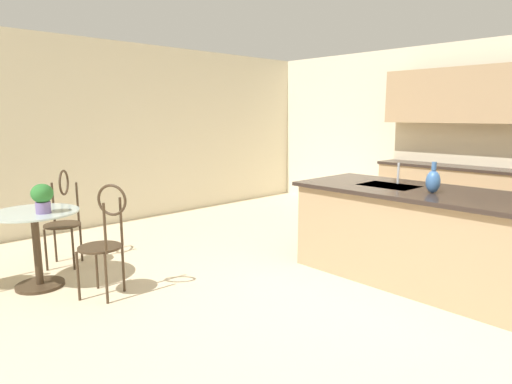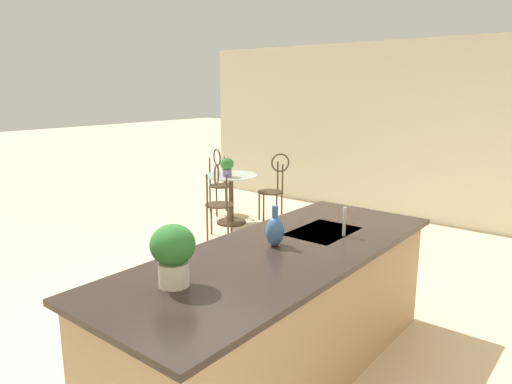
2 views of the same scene
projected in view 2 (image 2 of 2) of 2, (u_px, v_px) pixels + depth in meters
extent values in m
plane|color=beige|center=(222.00, 319.00, 4.15)|extent=(40.00, 40.00, 0.00)
cube|color=beige|center=(412.00, 132.00, 7.09)|extent=(0.12, 7.80, 2.70)
cube|color=tan|center=(280.00, 315.00, 3.30)|extent=(2.70, 0.96, 0.88)
cube|color=#2D231E|center=(281.00, 253.00, 3.20)|extent=(2.80, 1.06, 0.04)
cube|color=#B2B5BA|center=(323.00, 233.00, 3.62)|extent=(0.56, 0.40, 0.03)
cylinder|color=#3D2D1E|center=(231.00, 222.00, 7.09)|extent=(0.44, 0.44, 0.03)
cylinder|color=#3D2D1E|center=(231.00, 199.00, 7.01)|extent=(0.07, 0.07, 0.69)
cylinder|color=#B2C6C1|center=(231.00, 175.00, 6.93)|extent=(0.80, 0.80, 0.01)
cylinder|color=#3D2D1E|center=(211.00, 219.00, 6.51)|extent=(0.03, 0.03, 0.45)
cylinder|color=#3D2D1E|center=(231.00, 219.00, 6.48)|extent=(0.03, 0.03, 0.45)
cylinder|color=#3D2D1E|center=(207.00, 224.00, 6.24)|extent=(0.03, 0.03, 0.45)
cylinder|color=#3D2D1E|center=(228.00, 225.00, 6.21)|extent=(0.03, 0.03, 0.45)
cylinder|color=#3D2D1E|center=(219.00, 205.00, 6.31)|extent=(0.53, 0.53, 0.02)
cylinder|color=#3D2D1E|center=(207.00, 191.00, 6.13)|extent=(0.03, 0.03, 0.45)
cylinder|color=#3D2D1E|center=(227.00, 192.00, 6.10)|extent=(0.03, 0.03, 0.45)
torus|color=#3D2D1E|center=(217.00, 175.00, 6.07)|extent=(0.25, 0.17, 0.28)
cylinder|color=#3D2D1E|center=(233.00, 201.00, 7.53)|extent=(0.03, 0.03, 0.45)
cylinder|color=#3D2D1E|center=(217.00, 203.00, 7.40)|extent=(0.03, 0.03, 0.45)
cylinder|color=#3D2D1E|center=(226.00, 197.00, 7.77)|extent=(0.03, 0.03, 0.45)
cylinder|color=#3D2D1E|center=(210.00, 199.00, 7.64)|extent=(0.03, 0.03, 0.45)
cylinder|color=#3D2D1E|center=(221.00, 186.00, 7.53)|extent=(0.50, 0.50, 0.02)
cylinder|color=#3D2D1E|center=(225.00, 170.00, 7.67)|extent=(0.03, 0.03, 0.45)
cylinder|color=#3D2D1E|center=(210.00, 172.00, 7.56)|extent=(0.03, 0.03, 0.45)
torus|color=#3D2D1E|center=(217.00, 157.00, 7.57)|extent=(0.14, 0.27, 0.28)
cylinder|color=#3D2D1E|center=(264.00, 210.00, 6.97)|extent=(0.03, 0.03, 0.45)
cylinder|color=#3D2D1E|center=(259.00, 205.00, 7.24)|extent=(0.03, 0.03, 0.45)
cylinder|color=#3D2D1E|center=(282.00, 209.00, 7.03)|extent=(0.03, 0.03, 0.45)
cylinder|color=#3D2D1E|center=(277.00, 204.00, 7.30)|extent=(0.03, 0.03, 0.45)
cylinder|color=#3D2D1E|center=(270.00, 192.00, 7.08)|extent=(0.53, 0.53, 0.02)
cylinder|color=#3D2D1E|center=(283.00, 179.00, 6.95)|extent=(0.03, 0.03, 0.45)
cylinder|color=#3D2D1E|center=(278.00, 176.00, 7.19)|extent=(0.03, 0.03, 0.45)
torus|color=#3D2D1E|center=(280.00, 163.00, 7.02)|extent=(0.24, 0.19, 0.28)
cylinder|color=#B2B5BA|center=(344.00, 222.00, 3.48)|extent=(0.02, 0.02, 0.22)
cylinder|color=#7A669E|center=(227.00, 173.00, 6.79)|extent=(0.13, 0.13, 0.11)
ellipsoid|color=#2E7330|center=(227.00, 164.00, 6.76)|extent=(0.19, 0.19, 0.18)
cylinder|color=beige|center=(174.00, 274.00, 2.61)|extent=(0.17, 0.17, 0.14)
ellipsoid|color=#2D732F|center=(173.00, 245.00, 2.58)|extent=(0.25, 0.25, 0.23)
ellipsoid|color=#386099|center=(275.00, 231.00, 3.27)|extent=(0.13, 0.13, 0.21)
cylinder|color=#386099|center=(275.00, 211.00, 3.24)|extent=(0.04, 0.04, 0.08)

